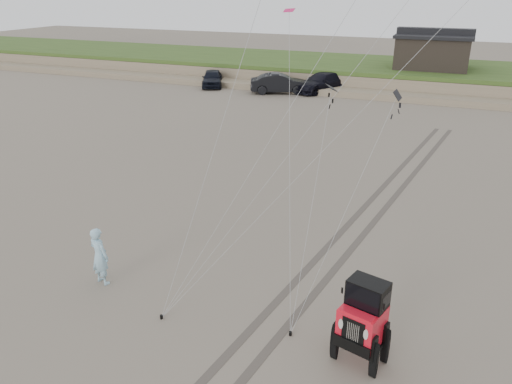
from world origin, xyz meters
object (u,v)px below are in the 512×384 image
truck_c (323,82)px  man (100,256)px  cabin (433,50)px  truck_b (280,83)px  jeep (361,331)px  truck_a (212,78)px

truck_c → man: size_ratio=2.97×
cabin → man: size_ratio=3.40×
truck_b → truck_c: (3.20, 1.94, -0.01)m
truck_b → jeep: size_ratio=1.04×
cabin → truck_c: cabin is taller
jeep → man: man is taller
truck_a → truck_c: 9.93m
truck_c → jeep: (9.66, -31.83, 0.07)m
cabin → man: cabin is taller
truck_a → man: (11.38, -29.91, 0.20)m
truck_a → man: 32.00m
truck_b → man: 29.82m
truck_c → jeep: size_ratio=1.18×
truck_b → truck_a: bearing=63.3°
truck_c → truck_b: bearing=-117.5°
truck_a → jeep: size_ratio=0.91×
truck_b → jeep: 32.53m
truck_a → truck_c: bearing=-15.6°
cabin → truck_a: size_ratio=1.48×
man → truck_a: bearing=-55.7°
jeep → man: bearing=-167.8°
truck_c → jeep: 33.26m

